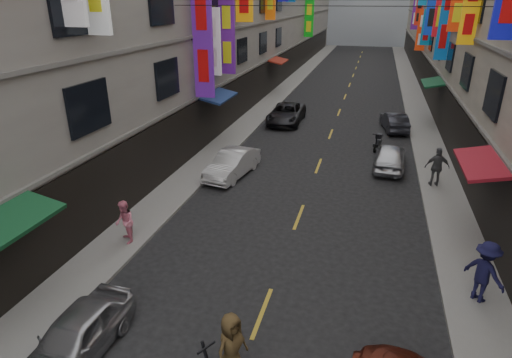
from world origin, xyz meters
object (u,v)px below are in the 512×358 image
Objects in this scene: car_right_far at (394,122)px; pedestrian_rnear at (485,272)px; pedestrian_rfar at (437,167)px; car_left_far at (286,114)px; car_left_near at (76,337)px; scooter_far_right at (378,142)px; car_left_mid at (232,164)px; pedestrian_crossing at (231,346)px; car_right_mid at (390,156)px; pedestrian_lfar at (125,222)px.

pedestrian_rnear is at bearing 86.43° from car_right_far.
car_left_far is at bearing -52.31° from pedestrian_rfar.
pedestrian_rnear is at bearing 26.79° from car_left_near.
scooter_far_right is 13.91m from pedestrian_rnear.
car_right_far is (8.00, 10.52, -0.03)m from car_left_mid.
pedestrian_crossing is (3.86, -11.76, 0.23)m from car_left_mid.
car_right_mid reaches higher than car_right_far.
pedestrian_rnear reaches higher than pedestrian_rfar.
car_left_near is at bearing -80.57° from car_left_mid.
pedestrian_rfar is at bearing 89.89° from car_right_far.
pedestrian_crossing is at bearing 59.63° from pedestrian_rfar.
car_left_far is 2.59× the size of pedestrian_rfar.
car_right_mid is (0.63, -3.02, 0.22)m from scooter_far_right.
pedestrian_rnear reaches higher than car_left_near.
car_right_mid is at bearing 111.67° from scooter_far_right.
car_right_far is at bearing 16.88° from pedestrian_crossing.
pedestrian_rfar reaches higher than car_left_near.
scooter_far_right is at bearing 66.79° from car_right_far.
car_left_near is 12.21m from car_left_mid.
pedestrian_crossing is (-3.75, -14.95, 0.22)m from car_right_mid.
car_left_mid is at bearing 42.81° from car_right_far.
scooter_far_right is 0.50× the size of car_left_near.
car_right_far is at bearing -89.46° from car_right_mid.
car_left_mid is at bearing 8.44° from pedestrian_rnear.
pedestrian_rfar is at bearing -46.45° from car_left_far.
pedestrian_rnear reaches higher than scooter_far_right.
car_left_far is at bearing 89.37° from car_left_near.
car_right_mid is (7.61, 15.40, 0.05)m from car_left_near.
pedestrian_lfar is at bearing -93.36° from car_left_mid.
pedestrian_rnear is at bearing -26.90° from car_left_mid.
pedestrian_rfar is at bearing 16.05° from car_left_mid.
pedestrian_rfar is (2.65, -5.09, 0.61)m from scooter_far_right.
car_right_mid is 10.82m from pedestrian_rnear.
car_right_far reaches higher than car_left_near.
pedestrian_lfar is 0.84× the size of pedestrian_rnear.
car_left_near is 0.92× the size of car_left_mid.
car_right_far is 1.96× the size of pedestrian_rnear.
scooter_far_right is 18.24m from pedestrian_crossing.
car_left_far is 10.12m from car_right_mid.
pedestrian_crossing reaches higher than car_right_mid.
scooter_far_right is 0.94× the size of pedestrian_rnear.
scooter_far_right is 15.96m from pedestrian_lfar.
pedestrian_crossing is (-5.77, -12.87, -0.17)m from pedestrian_rfar.
pedestrian_rfar reaches higher than car_right_far.
scooter_far_right is 19.70m from car_left_near.
pedestrian_rfar reaches higher than car_left_far.
pedestrian_lfar is at bearing -97.57° from car_left_far.
pedestrian_lfar is 14.02m from pedestrian_rfar.
pedestrian_lfar reaches higher than car_left_mid.
pedestrian_rfar is (9.63, 13.33, 0.44)m from car_left_near.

